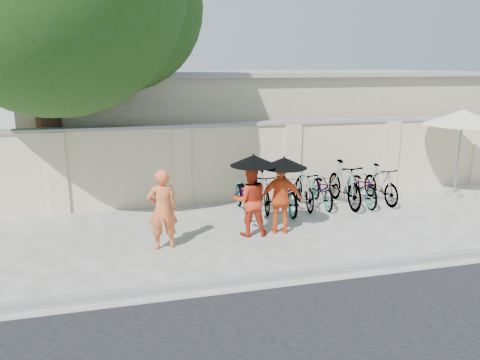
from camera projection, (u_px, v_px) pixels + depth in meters
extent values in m
plane|color=silver|center=(252.00, 243.00, 9.57)|extent=(80.00, 80.00, 0.00)
cube|color=gray|center=(279.00, 276.00, 7.96)|extent=(40.00, 0.16, 0.12)
cube|color=beige|center=(255.00, 162.00, 12.58)|extent=(20.00, 0.30, 2.00)
cube|color=beige|center=(253.00, 122.00, 16.24)|extent=(14.00, 6.00, 3.20)
cylinder|color=#422717|center=(49.00, 120.00, 11.69)|extent=(0.60, 0.60, 4.40)
sphere|color=#27461E|center=(120.00, 7.00, 11.21)|extent=(4.00, 4.00, 4.00)
imported|color=orange|center=(163.00, 209.00, 9.14)|extent=(0.61, 0.42, 1.61)
imported|color=red|center=(250.00, 200.00, 9.87)|extent=(0.81, 0.67, 1.54)
cylinder|color=black|center=(254.00, 178.00, 9.69)|extent=(0.02, 0.02, 0.78)
cone|color=black|center=(254.00, 160.00, 9.59)|extent=(0.99, 0.99, 0.23)
imported|color=#F35A20|center=(281.00, 199.00, 9.98)|extent=(0.95, 0.59, 1.51)
cylinder|color=black|center=(284.00, 179.00, 9.80)|extent=(0.02, 0.02, 0.72)
cone|color=black|center=(284.00, 162.00, 9.72)|extent=(0.97, 0.97, 0.22)
cylinder|color=gray|center=(454.00, 194.00, 12.99)|extent=(0.45, 0.45, 0.09)
cylinder|color=#9290A9|center=(458.00, 158.00, 12.74)|extent=(0.06, 0.06, 2.15)
cone|color=silver|center=(463.00, 117.00, 12.47)|extent=(2.62, 2.62, 0.41)
imported|color=#9290A9|center=(244.00, 195.00, 11.42)|extent=(0.67, 1.74, 0.91)
imported|color=#9290A9|center=(264.00, 191.00, 11.64)|extent=(0.67, 1.67, 0.98)
imported|color=#9290A9|center=(286.00, 191.00, 11.59)|extent=(0.79, 1.95, 1.00)
imported|color=#9290A9|center=(304.00, 189.00, 11.85)|extent=(0.64, 1.68, 0.99)
imported|color=#9290A9|center=(323.00, 189.00, 12.04)|extent=(0.80, 1.76, 0.89)
imported|color=#9290A9|center=(344.00, 184.00, 12.01)|extent=(0.58, 1.92, 1.15)
imported|color=#9290A9|center=(362.00, 186.00, 12.20)|extent=(0.75, 1.81, 0.93)
imported|color=#9290A9|center=(381.00, 184.00, 12.31)|extent=(0.49, 1.65, 0.99)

